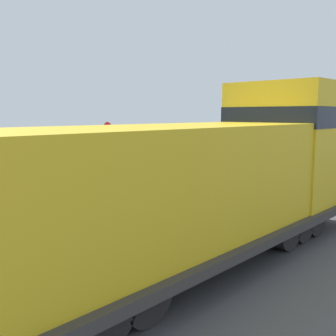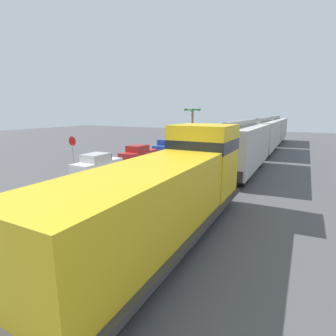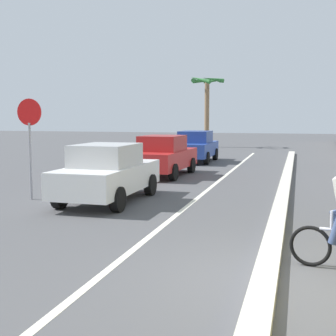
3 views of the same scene
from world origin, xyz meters
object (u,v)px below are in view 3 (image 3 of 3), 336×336
parked_car_blue (196,146)px  stop_sign (30,129)px  parked_car_red (163,156)px  palm_tree_near (207,93)px  parked_car_white (108,173)px

parked_car_blue → stop_sign: (-2.20, -12.13, 1.21)m
parked_car_red → palm_tree_near: bearing=95.4°
parked_car_white → parked_car_blue: bearing=90.3°
parked_car_white → stop_sign: bearing=-173.5°
parked_car_red → stop_sign: (-2.17, -6.15, 1.21)m
parked_car_red → parked_car_blue: (0.03, 5.98, 0.00)m
stop_sign → palm_tree_near: size_ratio=0.52×
parked_car_blue → parked_car_white: bearing=-89.7°
parked_car_red → palm_tree_near: size_ratio=0.77×
stop_sign → parked_car_red: bearing=70.6°
parked_car_red → stop_sign: bearing=-109.4°
parked_car_red → parked_car_blue: size_ratio=1.01×
parked_car_white → palm_tree_near: bearing=94.3°
parked_car_blue → palm_tree_near: size_ratio=0.77×
palm_tree_near → parked_car_red: bearing=-84.6°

